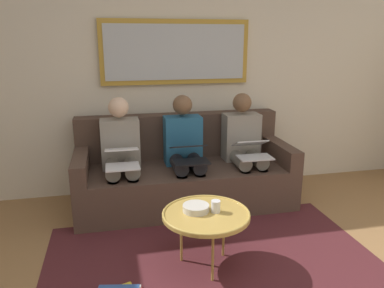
% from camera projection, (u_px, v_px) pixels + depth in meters
% --- Properties ---
extents(wall_rear, '(6.00, 0.12, 2.60)m').
position_uv_depth(wall_rear, '(175.00, 75.00, 4.16)').
color(wall_rear, beige).
rests_on(wall_rear, ground_plane).
extents(area_rug, '(2.60, 1.80, 0.01)m').
position_uv_depth(area_rug, '(216.00, 267.00, 2.86)').
color(area_rug, '#4C1E23').
rests_on(area_rug, ground_plane).
extents(couch, '(2.20, 0.90, 0.90)m').
position_uv_depth(couch, '(184.00, 173.00, 3.97)').
color(couch, '#4C382D').
rests_on(couch, ground_plane).
extents(framed_mirror, '(1.61, 0.05, 0.68)m').
position_uv_depth(framed_mirror, '(176.00, 52.00, 4.00)').
color(framed_mirror, '#B7892D').
extents(coffee_table, '(0.66, 0.66, 0.45)m').
position_uv_depth(coffee_table, '(206.00, 215.00, 2.78)').
color(coffee_table, tan).
rests_on(coffee_table, ground_plane).
extents(cup, '(0.07, 0.07, 0.09)m').
position_uv_depth(cup, '(216.00, 206.00, 2.79)').
color(cup, silver).
rests_on(cup, coffee_table).
extents(bowl, '(0.20, 0.20, 0.05)m').
position_uv_depth(bowl, '(196.00, 208.00, 2.81)').
color(bowl, beige).
rests_on(bowl, coffee_table).
extents(person_left, '(0.38, 0.58, 1.14)m').
position_uv_depth(person_left, '(244.00, 145.00, 3.96)').
color(person_left, gray).
rests_on(person_left, couch).
extents(laptop_silver, '(0.33, 0.36, 0.16)m').
position_uv_depth(laptop_silver, '(252.00, 149.00, 3.74)').
color(laptop_silver, silver).
extents(person_middle, '(0.38, 0.58, 1.14)m').
position_uv_depth(person_middle, '(185.00, 148.00, 3.83)').
color(person_middle, '#235B84').
rests_on(person_middle, couch).
extents(laptop_black, '(0.34, 0.36, 0.15)m').
position_uv_depth(laptop_black, '(190.00, 153.00, 3.60)').
color(laptop_black, black).
extents(person_right, '(0.38, 0.58, 1.14)m').
position_uv_depth(person_right, '(121.00, 152.00, 3.69)').
color(person_right, gray).
rests_on(person_right, couch).
extents(laptop_white, '(0.31, 0.38, 0.16)m').
position_uv_depth(laptop_white, '(122.00, 157.00, 3.46)').
color(laptop_white, white).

